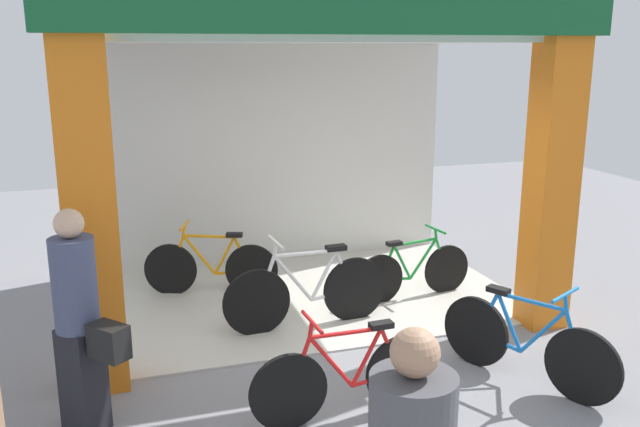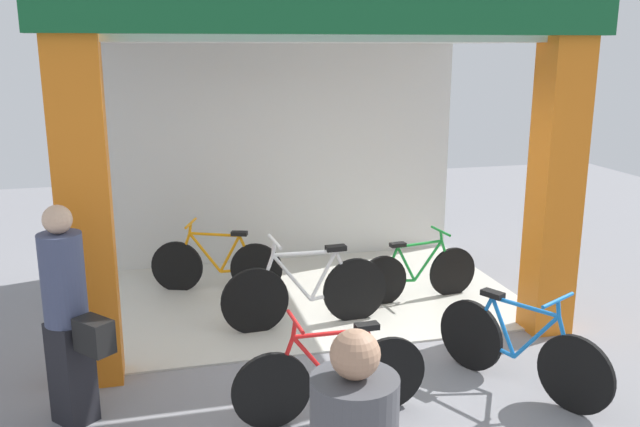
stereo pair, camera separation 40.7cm
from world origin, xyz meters
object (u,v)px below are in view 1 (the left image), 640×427
bicycle_inside_0 (211,267)px  bicycle_parked_1 (347,377)px  bicycle_inside_1 (413,272)px  bicycle_inside_2 (307,292)px  bicycle_parked_0 (526,344)px  pedestrian_0 (80,322)px

bicycle_inside_0 → bicycle_parked_1: bicycle_parked_1 is taller
bicycle_inside_1 → bicycle_parked_1: size_ratio=0.94×
bicycle_inside_0 → bicycle_inside_2: size_ratio=0.85×
bicycle_inside_2 → bicycle_parked_0: 2.17m
bicycle_inside_1 → pedestrian_0: size_ratio=0.85×
pedestrian_0 → bicycle_parked_0: bearing=-5.8°
bicycle_inside_0 → bicycle_parked_0: 3.60m
bicycle_inside_1 → bicycle_inside_2: (-1.36, -0.41, 0.06)m
bicycle_inside_1 → bicycle_parked_0: size_ratio=1.00×
bicycle_parked_1 → bicycle_inside_2: bearing=83.3°
bicycle_inside_2 → bicycle_parked_1: 1.73m
bicycle_inside_2 → bicycle_parked_0: size_ratio=1.19×
bicycle_inside_0 → bicycle_parked_0: size_ratio=1.01×
bicycle_parked_1 → bicycle_inside_0: bearing=101.0°
bicycle_inside_1 → bicycle_parked_0: bearing=-88.7°
bicycle_inside_0 → bicycle_inside_2: bicycle_inside_2 is taller
bicycle_inside_1 → bicycle_inside_0: bearing=159.4°
bicycle_inside_0 → bicycle_inside_1: size_ratio=1.01×
bicycle_parked_0 → bicycle_parked_1: bearing=-177.7°
bicycle_inside_2 → pedestrian_0: 2.50m
bicycle_inside_2 → pedestrian_0: bearing=-148.0°
bicycle_inside_0 → pedestrian_0: 2.87m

